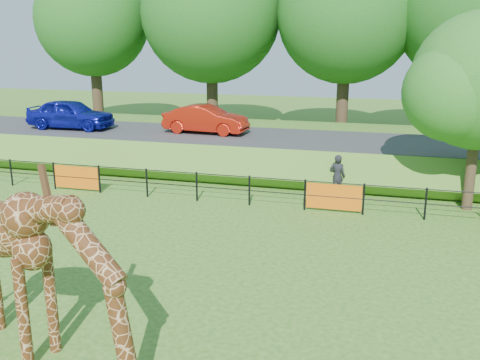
{
  "coord_description": "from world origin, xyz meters",
  "views": [
    {
      "loc": [
        4.56,
        -9.81,
        5.84
      ],
      "look_at": [
        0.73,
        4.08,
        2.0
      ],
      "focal_mm": 40.0,
      "sensor_mm": 36.0,
      "label": 1
    }
  ],
  "objects": [
    {
      "name": "road",
      "position": [
        0.0,
        14.0,
        1.36
      ],
      "size": [
        40.0,
        5.0,
        0.12
      ],
      "primitive_type": "cube",
      "color": "#333335",
      "rests_on": "embankment"
    },
    {
      "name": "bg_tree_line",
      "position": [
        1.89,
        22.0,
        7.19
      ],
      "size": [
        37.3,
        8.8,
        11.82
      ],
      "color": "#2F2215",
      "rests_on": "ground"
    },
    {
      "name": "embankment",
      "position": [
        0.0,
        15.5,
        0.65
      ],
      "size": [
        40.0,
        9.0,
        1.3
      ],
      "primitive_type": "cube",
      "color": "#336318",
      "rests_on": "ground"
    },
    {
      "name": "perimeter_fence",
      "position": [
        0.0,
        8.0,
        0.55
      ],
      "size": [
        28.07,
        0.1,
        1.1
      ],
      "primitive_type": null,
      "color": "black",
      "rests_on": "ground"
    },
    {
      "name": "ground",
      "position": [
        0.0,
        0.0,
        0.0
      ],
      "size": [
        90.0,
        90.0,
        0.0
      ],
      "primitive_type": "plane",
      "color": "#336318",
      "rests_on": "ground"
    },
    {
      "name": "car_red",
      "position": [
        -3.75,
        14.19,
        2.08
      ],
      "size": [
        4.13,
        1.7,
        1.33
      ],
      "primitive_type": "imported",
      "rotation": [
        0.0,
        0.0,
        1.5
      ],
      "color": "red",
      "rests_on": "road"
    },
    {
      "name": "giraffe",
      "position": [
        -1.24,
        -2.29,
        1.69
      ],
      "size": [
        4.8,
        2.14,
        3.39
      ],
      "primitive_type": null,
      "rotation": [
        0.0,
        0.0,
        -0.28
      ],
      "color": "#4E2710",
      "rests_on": "ground"
    },
    {
      "name": "car_blue",
      "position": [
        -10.71,
        13.64,
        2.16
      ],
      "size": [
        4.36,
        1.81,
        1.48
      ],
      "primitive_type": "imported",
      "rotation": [
        0.0,
        0.0,
        1.59
      ],
      "color": "#161CB3",
      "rests_on": "road"
    },
    {
      "name": "visitor",
      "position": [
        2.93,
        9.86,
        0.82
      ],
      "size": [
        0.65,
        0.48,
        1.64
      ],
      "primitive_type": "imported",
      "rotation": [
        0.0,
        0.0,
        2.98
      ],
      "color": "black",
      "rests_on": "ground"
    }
  ]
}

